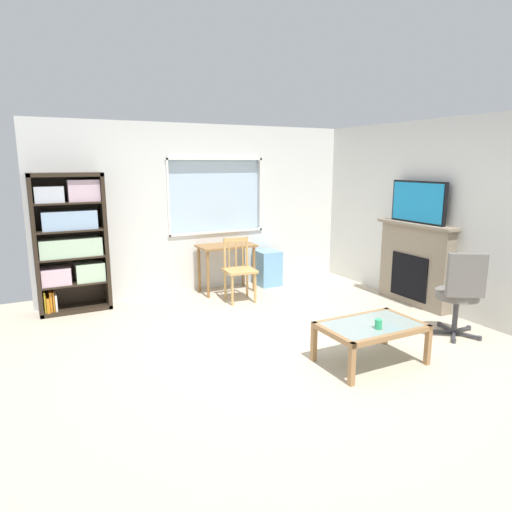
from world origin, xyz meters
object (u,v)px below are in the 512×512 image
(office_chair, at_px, (460,290))
(coffee_table, at_px, (371,329))
(bookshelf, at_px, (70,240))
(wooden_chair, at_px, (239,269))
(plastic_drawer_unit, at_px, (267,268))
(tv, at_px, (418,202))
(desk_under_window, at_px, (226,253))
(sippy_cup, at_px, (378,324))
(fireplace, at_px, (415,264))

(office_chair, bearing_deg, coffee_table, -177.40)
(bookshelf, bearing_deg, wooden_chair, -16.15)
(plastic_drawer_unit, height_order, tv, tv)
(office_chair, bearing_deg, desk_under_window, 118.16)
(sippy_cup, bearing_deg, office_chair, 7.82)
(bookshelf, relative_size, fireplace, 1.45)
(bookshelf, relative_size, desk_under_window, 2.14)
(wooden_chair, distance_m, office_chair, 2.89)
(coffee_table, bearing_deg, bookshelf, 127.95)
(wooden_chair, distance_m, coffee_table, 2.49)
(desk_under_window, xyz_separation_m, office_chair, (1.57, -2.93, -0.05))
(plastic_drawer_unit, bearing_deg, office_chair, -74.50)
(plastic_drawer_unit, height_order, sippy_cup, plastic_drawer_unit)
(sippy_cup, bearing_deg, fireplace, 35.72)
(plastic_drawer_unit, height_order, coffee_table, plastic_drawer_unit)
(desk_under_window, distance_m, sippy_cup, 3.12)
(sippy_cup, bearing_deg, plastic_drawer_unit, 80.44)
(fireplace, relative_size, coffee_table, 1.27)
(bookshelf, height_order, coffee_table, bookshelf)
(plastic_drawer_unit, bearing_deg, wooden_chair, -143.85)
(desk_under_window, relative_size, office_chair, 0.85)
(fireplace, height_order, office_chair, fireplace)
(fireplace, bearing_deg, office_chair, -113.53)
(office_chair, bearing_deg, sippy_cup, -172.18)
(tv, distance_m, coffee_table, 2.43)
(tv, bearing_deg, bookshelf, 155.98)
(bookshelf, distance_m, sippy_cup, 4.04)
(plastic_drawer_unit, distance_m, office_chair, 3.10)
(fireplace, relative_size, office_chair, 1.26)
(wooden_chair, xyz_separation_m, tv, (2.08, -1.26, 0.97))
(bookshelf, height_order, wooden_chair, bookshelf)
(bookshelf, xyz_separation_m, sippy_cup, (2.38, -3.22, -0.51))
(coffee_table, bearing_deg, tv, 33.73)
(sippy_cup, bearing_deg, desk_under_window, 93.83)
(office_chair, bearing_deg, tv, 67.24)
(fireplace, distance_m, sippy_cup, 2.29)
(desk_under_window, relative_size, plastic_drawer_unit, 1.51)
(bookshelf, height_order, desk_under_window, bookshelf)
(tv, xyz_separation_m, sippy_cup, (-1.84, -1.34, -0.98))
(bookshelf, bearing_deg, office_chair, -39.02)
(fireplace, bearing_deg, plastic_drawer_unit, 125.98)
(fireplace, bearing_deg, desk_under_window, 139.33)
(plastic_drawer_unit, xyz_separation_m, fireplace, (1.33, -1.83, 0.29))
(wooden_chair, relative_size, sippy_cup, 10.00)
(fireplace, bearing_deg, tv, 180.00)
(desk_under_window, distance_m, tv, 2.84)
(desk_under_window, height_order, office_chair, office_chair)
(fireplace, relative_size, sippy_cup, 13.96)
(wooden_chair, bearing_deg, tv, -31.25)
(desk_under_window, bearing_deg, wooden_chair, -93.45)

